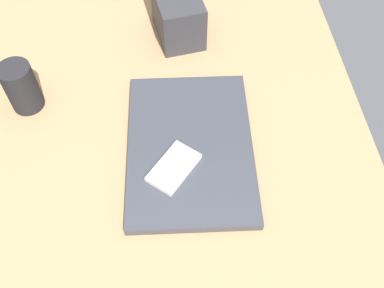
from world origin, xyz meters
TOP-DOWN VIEW (x-y plane):
  - desk_surface at (0.00, 0.00)cm, footprint 120.00×80.00cm
  - laptop_closed at (1.36, -4.15)cm, footprint 35.26×25.33cm
  - cell_phone_on_laptop at (-3.82, -0.68)cm, footprint 11.24×10.68cm
  - pen_cup at (15.84, 27.90)cm, footprint 6.42×6.42cm
  - desk_organizer at (34.06, -4.49)cm, footprint 15.49×11.71cm

SIDE VIEW (x-z plane):
  - desk_surface at x=0.00cm, z-range 0.00..3.00cm
  - laptop_closed at x=1.36cm, z-range 3.00..5.01cm
  - cell_phone_on_laptop at x=-3.82cm, z-range 4.98..6.15cm
  - pen_cup at x=15.84cm, z-range 3.00..13.54cm
  - desk_organizer at x=34.06cm, z-range 3.00..13.71cm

